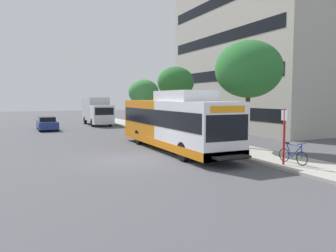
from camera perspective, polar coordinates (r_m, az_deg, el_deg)
name	(u,v)px	position (r m, az deg, el deg)	size (l,w,h in m)	color
ground_plane	(94,142)	(25.18, -12.54, -2.63)	(120.00, 120.00, 0.00)	#4C4C51
sidewalk_curb	(190,139)	(25.74, 3.87, -2.20)	(3.00, 56.00, 0.14)	#A8A399
transit_bus	(174,123)	(20.48, 0.99, 0.57)	(2.58, 12.25, 3.65)	white
bus_stop_sign_pole	(284,132)	(16.27, 19.32, -1.03)	(0.10, 0.36, 2.60)	red
bicycle_parked	(293,155)	(16.78, 20.64, -4.64)	(0.52, 1.76, 1.02)	black
street_tree_near_stop	(249,69)	(21.06, 13.67, 9.42)	(4.09, 4.09, 6.57)	#4C3823
street_tree_mid_block	(176,83)	(29.28, 1.32, 7.47)	(3.20, 3.20, 5.81)	#4C3823
street_tree_far_block	(144,92)	(37.34, -4.20, 5.79)	(3.39, 3.39, 5.14)	#4C3823
parked_car_far_lane	(47,123)	(35.38, -20.04, 0.42)	(1.80, 4.50, 1.33)	navy
box_truck_background	(97,110)	(40.34, -12.12, 2.67)	(2.32, 7.01, 3.25)	silver
apartment_tower_backdrop	(271,9)	(38.94, 17.24, 18.68)	(13.06, 19.58, 25.32)	#ADA89E
lattice_comm_tower	(208,44)	(51.65, 6.96, 13.88)	(1.10, 1.10, 33.64)	#B7B7BC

